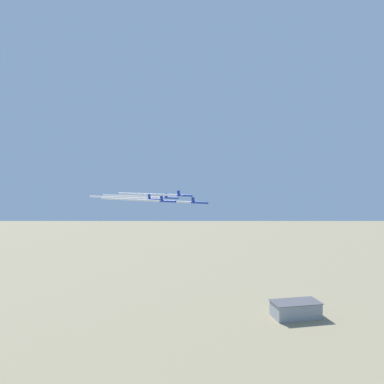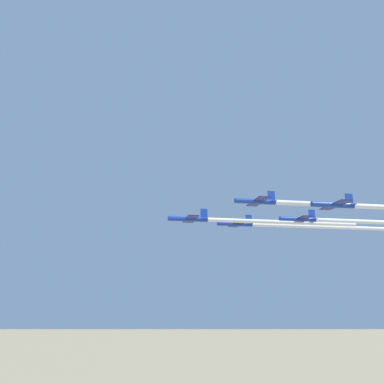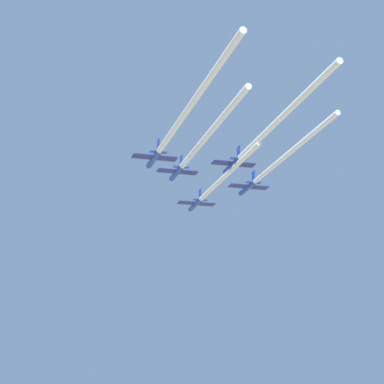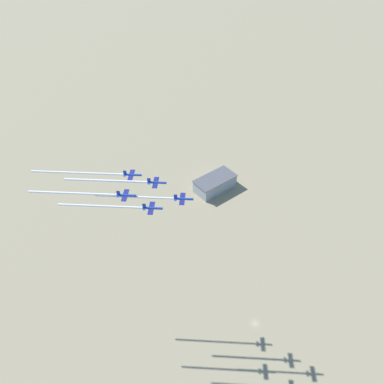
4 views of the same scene
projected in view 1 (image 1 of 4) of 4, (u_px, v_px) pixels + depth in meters
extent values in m
cube|color=gray|center=(296.00, 310.00, 324.65)|extent=(39.81, 20.25, 13.16)
cube|color=#4C4C51|center=(296.00, 302.00, 324.34)|extent=(41.80, 21.26, 0.50)
cylinder|color=#19389E|center=(200.00, 203.00, 210.33)|extent=(8.70, 7.94, 1.28)
cube|color=navy|center=(199.00, 203.00, 210.68)|extent=(8.60, 9.19, 0.21)
cube|color=#19389E|center=(193.00, 200.00, 212.42)|extent=(1.50, 1.36, 2.57)
cube|color=#19389E|center=(193.00, 202.00, 212.49)|extent=(3.44, 3.64, 0.14)
cylinder|color=#19389E|center=(185.00, 195.00, 225.74)|extent=(8.70, 7.94, 1.28)
cube|color=navy|center=(184.00, 195.00, 226.09)|extent=(8.60, 9.19, 0.21)
cube|color=#19389E|center=(179.00, 193.00, 227.83)|extent=(1.50, 1.36, 2.57)
cube|color=#19389E|center=(179.00, 195.00, 227.90)|extent=(3.44, 3.64, 0.14)
cylinder|color=#19389E|center=(168.00, 201.00, 210.18)|extent=(8.70, 7.94, 1.28)
cube|color=navy|center=(167.00, 201.00, 210.53)|extent=(8.60, 9.19, 0.21)
cube|color=#19389E|center=(162.00, 198.00, 212.27)|extent=(1.50, 1.36, 2.57)
cube|color=#19389E|center=(162.00, 201.00, 212.35)|extent=(3.44, 3.64, 0.14)
cylinder|color=#19389E|center=(171.00, 198.00, 241.41)|extent=(8.70, 7.94, 1.28)
cube|color=navy|center=(171.00, 198.00, 241.76)|extent=(8.60, 9.19, 0.21)
cube|color=#19389E|center=(166.00, 195.00, 243.50)|extent=(1.50, 1.36, 2.57)
cube|color=#19389E|center=(166.00, 198.00, 243.57)|extent=(3.44, 3.64, 0.14)
cylinder|color=#19389E|center=(155.00, 199.00, 225.73)|extent=(8.70, 7.94, 1.28)
cube|color=navy|center=(154.00, 199.00, 226.08)|extent=(8.60, 9.19, 0.21)
cube|color=#19389E|center=(149.00, 196.00, 227.82)|extent=(1.50, 1.36, 2.57)
cube|color=#19389E|center=(149.00, 199.00, 227.90)|extent=(3.44, 3.64, 0.14)
cylinder|color=white|center=(161.00, 201.00, 223.70)|extent=(32.76, 29.28, 1.08)
cylinder|color=white|center=(147.00, 194.00, 240.04)|extent=(35.62, 31.85, 1.24)
cylinder|color=white|center=(129.00, 200.00, 224.04)|extent=(34.18, 30.54, 1.06)
cylinder|color=white|center=(132.00, 196.00, 257.63)|extent=(41.30, 36.88, 1.15)
cylinder|color=white|center=(118.00, 198.00, 240.56)|extent=(37.13, 33.18, 1.15)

